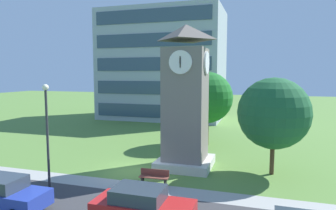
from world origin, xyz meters
TOP-DOWN VIEW (x-y plane):
  - ground_plane at (0.00, 0.00)m, footprint 160.00×160.00m
  - kerb_strip at (0.00, -2.60)m, footprint 120.00×1.60m
  - office_building at (-5.97, 25.23)m, footprint 17.77×10.67m
  - clock_tower at (3.22, 2.11)m, footprint 3.80×3.80m
  - park_bench at (2.24, -1.79)m, footprint 1.82×0.58m
  - street_lamp at (-3.39, -4.25)m, footprint 0.36×0.36m
  - tree_by_building at (3.53, 9.30)m, footprint 4.77×4.77m
  - tree_near_tower at (9.13, 2.24)m, footprint 4.71×4.71m
  - parked_car_blue at (-3.54, -7.33)m, footprint 4.32×1.95m
  - parked_car_red at (3.43, -6.62)m, footprint 4.47×2.04m

SIDE VIEW (x-z plane):
  - ground_plane at x=0.00m, z-range 0.00..0.00m
  - kerb_strip at x=0.00m, z-range 0.00..0.01m
  - park_bench at x=2.24m, z-range 0.02..0.90m
  - parked_car_blue at x=-3.54m, z-range 0.01..1.70m
  - parked_car_red at x=3.43m, z-range 0.02..1.71m
  - street_lamp at x=-3.39m, z-range 0.71..6.81m
  - tree_near_tower at x=9.13m, z-range 0.87..7.33m
  - tree_by_building at x=3.53m, z-range 1.04..7.92m
  - clock_tower at x=3.22m, z-range -0.55..9.53m
  - office_building at x=-5.97m, z-range 0.00..16.00m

